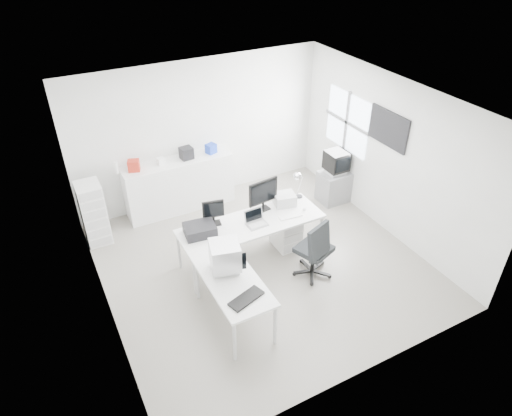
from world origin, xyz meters
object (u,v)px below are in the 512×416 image
lcd_monitor_large (263,195)px  main_desk (252,241)px  crt_monitor (225,257)px  sideboard (179,185)px  laser_printer (284,199)px  laptop (257,219)px  lcd_monitor_small (213,213)px  side_desk (234,300)px  filing_cabinet (94,213)px  office_chair (314,246)px  drawer_pedestal (286,231)px  tv_cabinet (334,187)px  crt_tv (336,163)px  inkjet_printer (200,230)px

lcd_monitor_large → main_desk: bearing=-151.8°
crt_monitor → sideboard: bearing=97.6°
laser_printer → lcd_monitor_large: bearing=-172.3°
laptop → laser_printer: 0.77m
lcd_monitor_large → laser_printer: 0.44m
laser_printer → laptop: bearing=-143.5°
main_desk → lcd_monitor_large: lcd_monitor_large is taller
lcd_monitor_small → crt_monitor: (-0.30, -1.10, 0.03)m
side_desk → filing_cabinet: (-1.34, 2.84, 0.20)m
office_chair → laser_printer: bearing=66.9°
lcd_monitor_large → laptop: lcd_monitor_large is taller
drawer_pedestal → tv_cabinet: 1.81m
lcd_monitor_large → crt_tv: 2.06m
drawer_pedestal → crt_tv: (1.61, 0.82, 0.56)m
office_chair → laptop: bearing=112.8°
inkjet_printer → crt_tv: (3.16, 0.77, 0.03)m
lcd_monitor_small → filing_cabinet: bearing=149.5°
crt_tv → sideboard: 3.08m
laptop → lcd_monitor_large: bearing=47.5°
lcd_monitor_large → laptop: size_ratio=1.51×
crt_monitor → laptop: bearing=54.1°
main_desk → laptop: bearing=-63.4°
sideboard → lcd_monitor_large: bearing=-64.4°
laptop → tv_cabinet: laptop is taller
laptop → office_chair: bearing=-48.8°
main_desk → laser_printer: bearing=16.3°
drawer_pedestal → lcd_monitor_large: lcd_monitor_large is taller
inkjet_printer → laptop: (0.90, -0.20, 0.04)m
side_desk → inkjet_printer: size_ratio=2.94×
laptop → sideboard: bearing=102.8°
lcd_monitor_small → filing_cabinet: size_ratio=0.38×
crt_monitor → drawer_pedestal: bearing=44.4°
laser_printer → tv_cabinet: size_ratio=0.55×
main_desk → lcd_monitor_small: 0.85m
laser_printer → inkjet_printer: bearing=-163.8°
inkjet_printer → sideboard: sideboard is taller
laser_printer → tv_cabinet: laser_printer is taller
sideboard → crt_tv: bearing=-22.7°
laptop → crt_monitor: 1.18m
inkjet_printer → laser_printer: size_ratio=1.35×
main_desk → filing_cabinet: bearing=141.5°
crt_tv → filing_cabinet: 4.59m
lcd_monitor_small → laser_printer: 1.31m
sideboard → crt_monitor: bearing=-96.6°
drawer_pedestal → sideboard: sideboard is taller
lcd_monitor_small → side_desk: bearing=-90.8°
lcd_monitor_small → sideboard: (0.04, 1.80, -0.44)m
laptop → tv_cabinet: size_ratio=0.60×
side_desk → crt_monitor: size_ratio=2.88×
lcd_monitor_large → sideboard: 2.06m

